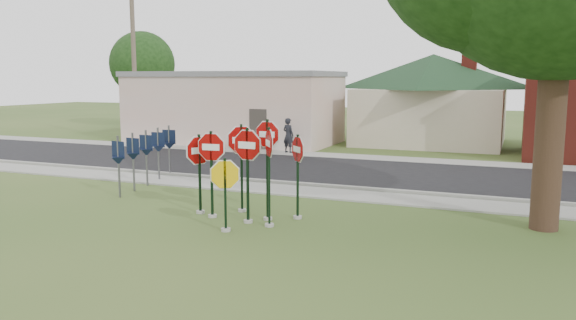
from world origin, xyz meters
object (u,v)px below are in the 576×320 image
at_px(utility_pole_near, 134,58).
at_px(pedestrian, 288,135).
at_px(stop_sign_center, 248,161).
at_px(stop_sign_left, 211,162).
at_px(stop_sign_yellow, 225,187).

bearing_deg(utility_pole_near, pedestrian, -4.82).
relative_size(stop_sign_center, stop_sign_left, 1.06).
bearing_deg(stop_sign_center, utility_pole_near, 135.51).
xyz_separation_m(stop_sign_center, stop_sign_left, (-1.17, 0.15, -0.11)).
xyz_separation_m(stop_sign_left, utility_pole_near, (-13.08, 13.85, 3.42)).
bearing_deg(pedestrian, utility_pole_near, 13.43).
bearing_deg(stop_sign_left, pedestrian, 103.30).
bearing_deg(stop_sign_center, stop_sign_left, 172.75).
relative_size(stop_sign_left, pedestrian, 1.42).
height_order(stop_sign_center, stop_sign_yellow, stop_sign_center).
height_order(stop_sign_left, utility_pole_near, utility_pole_near).
relative_size(stop_sign_yellow, utility_pole_near, 0.21).
height_order(stop_sign_yellow, utility_pole_near, utility_pole_near).
height_order(stop_sign_center, pedestrian, stop_sign_center).
xyz_separation_m(stop_sign_center, pedestrian, (-4.25, 13.15, -0.72)).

